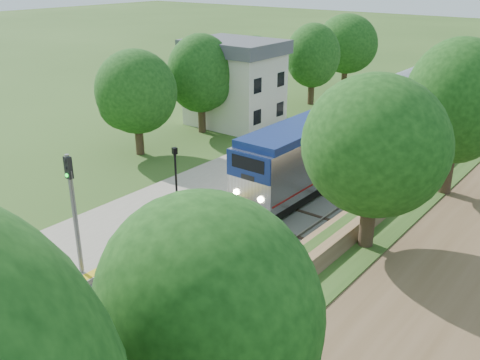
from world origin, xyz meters
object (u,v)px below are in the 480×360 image
Objects in this scene: station_building at (234,82)px; signal_farside at (391,159)px; signal_platform at (73,202)px; lamppost_far at (176,185)px.

station_building is 1.35× the size of signal_farside.
station_building is 28.26m from signal_platform.
station_building is at bearing 119.06° from lamppost_far.
signal_platform is 0.96× the size of signal_farside.
signal_platform is 17.60m from signal_farside.
signal_platform reaches higher than signal_farside.
station_building reaches higher than signal_platform.
signal_platform reaches higher than lamppost_far.
signal_farside is (9.10, 15.06, -0.13)m from signal_platform.
lamppost_far is 12.58m from signal_farside.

